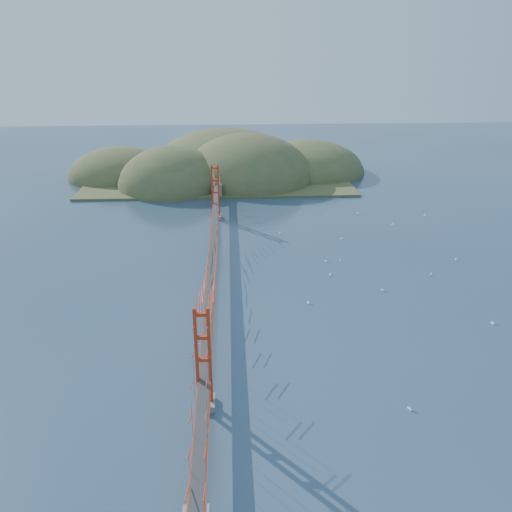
{
  "coord_description": "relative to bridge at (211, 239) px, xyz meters",
  "views": [
    {
      "loc": [
        3.03,
        -71.96,
        35.23
      ],
      "look_at": [
        6.91,
        0.0,
        3.97
      ],
      "focal_mm": 35.0,
      "sensor_mm": 36.0,
      "label": 1
    }
  ],
  "objects": [
    {
      "name": "sailboat_12",
      "position": [
        24.1,
        30.52,
        -6.87
      ],
      "size": [
        0.54,
        0.53,
        0.61
      ],
      "color": "white",
      "rests_on": "ground"
    },
    {
      "name": "sailboat_8",
      "position": [
        45.41,
        29.04,
        -6.85
      ],
      "size": [
        0.64,
        0.64,
        0.71
      ],
      "color": "white",
      "rests_on": "ground"
    },
    {
      "name": "sailboat_extra_1",
      "position": [
        24.28,
        16.31,
        -6.86
      ],
      "size": [
        0.61,
        0.61,
        0.65
      ],
      "color": "white",
      "rests_on": "ground"
    },
    {
      "name": "sailboat_15",
      "position": [
        31.16,
        31.17,
        -6.85
      ],
      "size": [
        0.7,
        0.7,
        0.74
      ],
      "color": "white",
      "rests_on": "ground"
    },
    {
      "name": "sailboat_14",
      "position": [
        19.13,
        0.5,
        -6.85
      ],
      "size": [
        0.52,
        0.62,
        0.72
      ],
      "color": "white",
      "rests_on": "ground"
    },
    {
      "name": "ground",
      "position": [
        0.0,
        -0.18,
        -7.01
      ],
      "size": [
        320.0,
        320.0,
        0.0
      ],
      "primitive_type": "plane",
      "color": "#314862",
      "rests_on": "ground"
    },
    {
      "name": "sailboat_0",
      "position": [
        14.09,
        -8.75,
        -6.85
      ],
      "size": [
        0.56,
        0.65,
        0.74
      ],
      "color": "white",
      "rests_on": "ground"
    },
    {
      "name": "sailboat_16",
      "position": [
        19.35,
        5.94,
        -6.85
      ],
      "size": [
        0.66,
        0.66,
        0.71
      ],
      "color": "white",
      "rests_on": "ground"
    },
    {
      "name": "sailboat_extra_0",
      "position": [
        21.85,
        5.92,
        -6.87
      ],
      "size": [
        0.58,
        0.58,
        0.61
      ],
      "color": "white",
      "rests_on": "ground"
    },
    {
      "name": "sailboat_5",
      "position": [
        38.15,
        -15.7,
        -6.85
      ],
      "size": [
        0.57,
        0.64,
        0.72
      ],
      "color": "white",
      "rests_on": "ground"
    },
    {
      "name": "sailboat_17",
      "position": [
        36.7,
        23.79,
        -6.85
      ],
      "size": [
        0.62,
        0.5,
        0.73
      ],
      "color": "white",
      "rests_on": "ground"
    },
    {
      "name": "sailboat_10",
      "position": [
        21.18,
        -31.92,
        -6.86
      ],
      "size": [
        0.6,
        0.61,
        0.68
      ],
      "color": "white",
      "rests_on": "ground"
    },
    {
      "name": "sailboat_1",
      "position": [
        26.04,
        -5.33,
        -6.85
      ],
      "size": [
        0.68,
        0.68,
        0.71
      ],
      "color": "white",
      "rests_on": "ground"
    },
    {
      "name": "sailboat_4",
      "position": [
        35.5,
        -0.37,
        -6.86
      ],
      "size": [
        0.62,
        0.62,
        0.65
      ],
      "color": "white",
      "rests_on": "ground"
    },
    {
      "name": "bridge",
      "position": [
        0.0,
        0.0,
        0.0
      ],
      "size": [
        2.2,
        94.4,
        12.0
      ],
      "color": "gray",
      "rests_on": "ground"
    },
    {
      "name": "far_headlands",
      "position": [
        2.21,
        68.33,
        -7.01
      ],
      "size": [
        84.0,
        58.0,
        25.0
      ],
      "color": "brown",
      "rests_on": "ground"
    },
    {
      "name": "sailboat_9",
      "position": [
        42.2,
        5.45,
        -6.87
      ],
      "size": [
        0.44,
        0.51,
        0.59
      ],
      "color": "white",
      "rests_on": "ground"
    },
    {
      "name": "sailboat_3",
      "position": [
        12.68,
        19.76,
        -6.86
      ],
      "size": [
        0.6,
        0.6,
        0.65
      ],
      "color": "white",
      "rests_on": "ground"
    }
  ]
}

